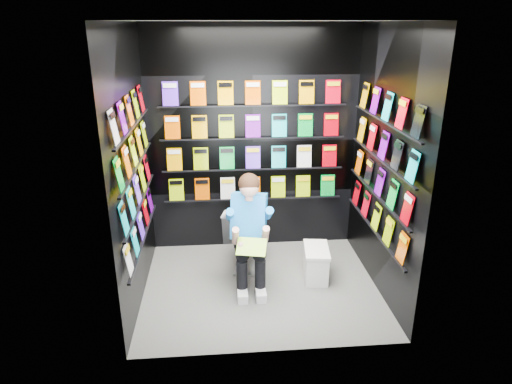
{
  "coord_description": "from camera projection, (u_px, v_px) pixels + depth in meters",
  "views": [
    {
      "loc": [
        -0.41,
        -4.09,
        2.59
      ],
      "look_at": [
        -0.04,
        0.15,
        1.0
      ],
      "focal_mm": 32.0,
      "sensor_mm": 36.0,
      "label": 1
    }
  ],
  "objects": [
    {
      "name": "longbox_lid",
      "position": [
        317.0,
        250.0,
        4.82
      ],
      "size": [
        0.31,
        0.47,
        0.03
      ],
      "primitive_type": "cube",
      "rotation": [
        0.0,
        0.0,
        -0.12
      ],
      "color": "white",
      "rests_on": "longbox"
    },
    {
      "name": "wall_back",
      "position": [
        253.0,
        142.0,
        5.24
      ],
      "size": [
        2.4,
        0.04,
        2.6
      ],
      "primitive_type": "cube",
      "color": "black",
      "rests_on": "floor"
    },
    {
      "name": "comics_right",
      "position": [
        382.0,
        164.0,
        4.4
      ],
      "size": [
        0.06,
        1.7,
        1.37
      ],
      "primitive_type": null,
      "color": "#E05600",
      "rests_on": "wall_right"
    },
    {
      "name": "reader",
      "position": [
        249.0,
        217.0,
        4.62
      ],
      "size": [
        0.62,
        0.78,
        1.28
      ],
      "primitive_type": null,
      "rotation": [
        0.0,
        0.0,
        -0.22
      ],
      "color": "blue",
      "rests_on": "toilet"
    },
    {
      "name": "toilet",
      "position": [
        247.0,
        234.0,
        5.1
      ],
      "size": [
        0.58,
        0.82,
        0.73
      ],
      "primitive_type": "imported",
      "rotation": [
        0.0,
        0.0,
        2.92
      ],
      "color": "white",
      "rests_on": "floor"
    },
    {
      "name": "comics_back",
      "position": [
        253.0,
        142.0,
        5.21
      ],
      "size": [
        2.1,
        0.06,
        1.37
      ],
      "primitive_type": null,
      "color": "#E05600",
      "rests_on": "wall_back"
    },
    {
      "name": "comics_left",
      "position": [
        135.0,
        170.0,
        4.21
      ],
      "size": [
        0.06,
        1.7,
        1.37
      ],
      "primitive_type": null,
      "color": "#E05600",
      "rests_on": "wall_left"
    },
    {
      "name": "held_comic",
      "position": [
        252.0,
        247.0,
        4.34
      ],
      "size": [
        0.31,
        0.22,
        0.12
      ],
      "primitive_type": "cube",
      "rotation": [
        -0.96,
        0.0,
        -0.22
      ],
      "color": "green",
      "rests_on": "reader"
    },
    {
      "name": "wall_left",
      "position": [
        132.0,
        171.0,
        4.21
      ],
      "size": [
        0.04,
        2.0,
        2.6
      ],
      "primitive_type": "cube",
      "color": "black",
      "rests_on": "floor"
    },
    {
      "name": "wall_front",
      "position": [
        274.0,
        208.0,
        3.37
      ],
      "size": [
        2.4,
        0.04,
        2.6
      ],
      "primitive_type": "cube",
      "color": "black",
      "rests_on": "floor"
    },
    {
      "name": "wall_right",
      "position": [
        385.0,
        164.0,
        4.4
      ],
      "size": [
        0.04,
        2.0,
        2.6
      ],
      "primitive_type": "cube",
      "color": "black",
      "rests_on": "floor"
    },
    {
      "name": "floor",
      "position": [
        261.0,
        286.0,
        4.76
      ],
      "size": [
        2.4,
        2.4,
        0.0
      ],
      "primitive_type": "plane",
      "color": "#61615E",
      "rests_on": "ground"
    },
    {
      "name": "ceiling",
      "position": [
        262.0,
        21.0,
        3.85
      ],
      "size": [
        2.4,
        2.4,
        0.0
      ],
      "primitive_type": "plane",
      "color": "white",
      "rests_on": "floor"
    },
    {
      "name": "longbox",
      "position": [
        316.0,
        264.0,
        4.88
      ],
      "size": [
        0.28,
        0.45,
        0.32
      ],
      "primitive_type": "cube",
      "rotation": [
        0.0,
        0.0,
        -0.12
      ],
      "color": "white",
      "rests_on": "floor"
    }
  ]
}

